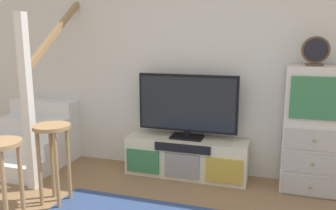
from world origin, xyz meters
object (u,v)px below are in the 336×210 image
Objects in this scene: media_console at (186,157)px; desk_clock at (315,51)px; bar_stool_near at (2,165)px; bar_stool_far at (53,146)px; side_cabinet at (313,130)px; television at (187,105)px.

media_console is 4.88× the size of desk_clock.
bar_stool_far reaches higher than bar_stool_near.
side_cabinet reaches higher than bar_stool_near.
desk_clock is at bearing -1.30° from television.
bar_stool_far is (0.12, 0.51, 0.01)m from bar_stool_near.
television is 1.46× the size of bar_stool_far.
media_console is 1.92m from bar_stool_near.
side_cabinet reaches higher than media_console.
bar_stool_far is at bearing -156.62° from side_cabinet.
side_cabinet is 0.79m from desk_clock.
bar_stool_near is 0.98× the size of bar_stool_far.
side_cabinet is at bearing 0.45° from media_console.
media_console is 1.47m from bar_stool_far.
side_cabinet is 4.57× the size of desk_clock.
side_cabinet is 2.88m from bar_stool_near.
side_cabinet is at bearing 20.19° from desk_clock.
television is 1.49× the size of bar_stool_near.
television is at bearing 90.00° from media_console.
desk_clock is (1.26, -0.03, 0.60)m from television.
media_console is 0.61m from television.
bar_stool_far is (-1.03, -1.00, 0.34)m from media_console.
desk_clock is at bearing -0.22° from media_console.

